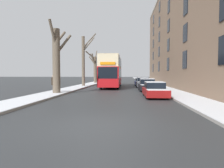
% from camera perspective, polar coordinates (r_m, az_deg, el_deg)
% --- Properties ---
extents(ground_plane, '(320.00, 320.00, 0.00)m').
position_cam_1_polar(ground_plane, '(7.60, -5.01, -11.65)').
color(ground_plane, '#303335').
extents(sidewalk_left, '(2.51, 130.00, 0.16)m').
position_cam_1_polar(sidewalk_left, '(60.71, -2.36, 1.00)').
color(sidewalk_left, gray).
rests_on(sidewalk_left, ground).
extents(sidewalk_right, '(2.51, 130.00, 0.16)m').
position_cam_1_polar(sidewalk_right, '(60.48, 8.73, 0.96)').
color(sidewalk_right, gray).
rests_on(sidewalk_right, ground).
extents(terrace_facade_right, '(9.10, 47.20, 16.96)m').
position_cam_1_polar(terrace_facade_right, '(31.78, 24.13, 14.45)').
color(terrace_facade_right, '#7A604C').
rests_on(terrace_facade_right, ground).
extents(bare_tree_left_0, '(1.89, 3.76, 6.84)m').
position_cam_1_polar(bare_tree_left_0, '(19.80, -15.53, 7.16)').
color(bare_tree_left_0, brown).
rests_on(bare_tree_left_0, ground).
extents(bare_tree_left_1, '(2.42, 2.46, 8.09)m').
position_cam_1_polar(bare_tree_left_1, '(31.47, -8.06, 6.90)').
color(bare_tree_left_1, brown).
rests_on(bare_tree_left_1, ground).
extents(bare_tree_left_2, '(2.14, 4.48, 7.28)m').
position_cam_1_polar(bare_tree_left_2, '(42.80, -4.96, 4.78)').
color(bare_tree_left_2, brown).
rests_on(bare_tree_left_2, ground).
extents(bare_tree_left_3, '(2.61, 2.23, 7.70)m').
position_cam_1_polar(bare_tree_left_3, '(54.07, -2.75, 4.29)').
color(bare_tree_left_3, brown).
rests_on(bare_tree_left_3, ground).
extents(double_decker_bus, '(2.62, 11.66, 4.43)m').
position_cam_1_polar(double_decker_bus, '(29.47, -0.15, 3.91)').
color(double_decker_bus, red).
rests_on(double_decker_bus, ground).
extents(parked_car_0, '(1.76, 4.39, 1.29)m').
position_cam_1_polar(parked_car_0, '(17.06, 12.09, -1.66)').
color(parked_car_0, maroon).
rests_on(parked_car_0, ground).
extents(parked_car_1, '(1.83, 4.17, 1.43)m').
position_cam_1_polar(parked_car_1, '(23.41, 9.97, -0.35)').
color(parked_car_1, black).
rests_on(parked_car_1, ground).
extents(parked_car_2, '(1.84, 4.28, 1.49)m').
position_cam_1_polar(parked_car_2, '(29.63, 8.78, 0.36)').
color(parked_car_2, '#474C56').
rests_on(parked_car_2, ground).
extents(parked_car_3, '(1.88, 4.36, 1.28)m').
position_cam_1_polar(parked_car_3, '(35.50, 8.04, 0.61)').
color(parked_car_3, navy).
rests_on(parked_car_3, ground).
extents(pedestrian_left_sidewalk, '(0.40, 0.40, 1.85)m').
position_cam_1_polar(pedestrian_left_sidewalk, '(20.55, -16.38, 0.17)').
color(pedestrian_left_sidewalk, '#4C4742').
rests_on(pedestrian_left_sidewalk, ground).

